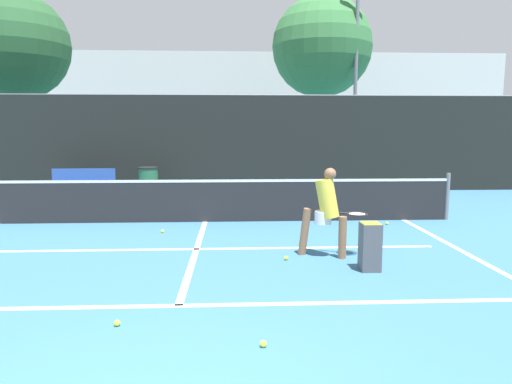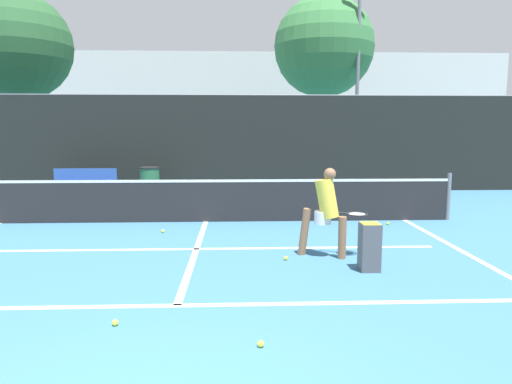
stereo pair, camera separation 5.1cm
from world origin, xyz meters
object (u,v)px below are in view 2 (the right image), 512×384
at_px(ball_hopper, 370,246).
at_px(courtside_bench, 85,181).
at_px(trash_bin, 150,181).
at_px(parked_car, 179,165).
at_px(player_practicing, 326,209).

bearing_deg(ball_hopper, courtside_bench, 130.68).
relative_size(ball_hopper, trash_bin, 0.80).
bearing_deg(parked_car, trash_bin, -94.99).
xyz_separation_m(player_practicing, courtside_bench, (-6.09, 6.91, -0.31)).
distance_m(trash_bin, parked_car, 4.24).
bearing_deg(player_practicing, ball_hopper, -33.01).
bearing_deg(trash_bin, courtside_bench, -174.94).
bearing_deg(ball_hopper, parked_car, 109.54).
relative_size(trash_bin, parked_car, 0.20).
distance_m(ball_hopper, courtside_bench, 10.11).
height_order(player_practicing, parked_car, parked_car).
bearing_deg(trash_bin, ball_hopper, -59.34).
relative_size(courtside_bench, parked_car, 0.43).
relative_size(player_practicing, ball_hopper, 2.04).
bearing_deg(player_practicing, trash_bin, 143.67).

